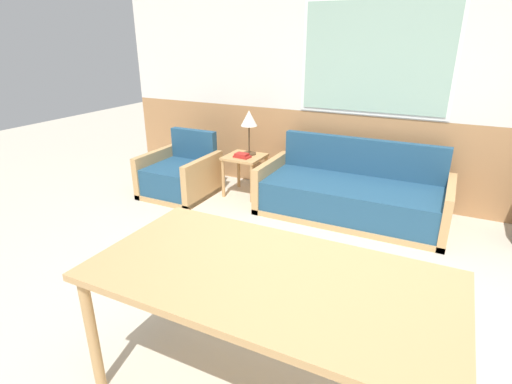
{
  "coord_description": "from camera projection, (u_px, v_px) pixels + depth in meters",
  "views": [
    {
      "loc": [
        0.67,
        -2.11,
        1.9
      ],
      "look_at": [
        -0.9,
        1.04,
        0.52
      ],
      "focal_mm": 28.0,
      "sensor_mm": 36.0,
      "label": 1
    }
  ],
  "objects": [
    {
      "name": "book_stack",
      "position": [
        242.0,
        156.0,
        4.86
      ],
      "size": [
        0.21,
        0.14,
        0.05
      ],
      "color": "#B22823",
      "rests_on": "side_table"
    },
    {
      "name": "armchair",
      "position": [
        180.0,
        176.0,
        5.05
      ],
      "size": [
        0.8,
        0.8,
        0.77
      ],
      "rotation": [
        0.0,
        0.0,
        0.04
      ],
      "color": "tan",
      "rests_on": "ground_plane"
    },
    {
      "name": "wall_back",
      "position": [
        391.0,
        87.0,
        4.42
      ],
      "size": [
        7.2,
        0.09,
        2.7
      ],
      "color": "#AD7A4C",
      "rests_on": "ground_plane"
    },
    {
      "name": "couch",
      "position": [
        351.0,
        196.0,
        4.42
      ],
      "size": [
        2.02,
        0.88,
        0.81
      ],
      "color": "tan",
      "rests_on": "ground_plane"
    },
    {
      "name": "table_lamp",
      "position": [
        249.0,
        121.0,
        4.85
      ],
      "size": [
        0.2,
        0.2,
        0.55
      ],
      "color": "#4C3823",
      "rests_on": "side_table"
    },
    {
      "name": "ground_plane",
      "position": [
        305.0,
        333.0,
        2.73
      ],
      "size": [
        16.0,
        16.0,
        0.0
      ],
      "primitive_type": "plane",
      "color": "beige"
    },
    {
      "name": "dining_table",
      "position": [
        269.0,
        285.0,
        2.04
      ],
      "size": [
        1.86,
        0.95,
        0.78
      ],
      "color": "tan",
      "rests_on": "ground_plane"
    },
    {
      "name": "side_table",
      "position": [
        245.0,
        163.0,
        4.98
      ],
      "size": [
        0.46,
        0.46,
        0.51
      ],
      "color": "tan",
      "rests_on": "ground_plane"
    }
  ]
}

